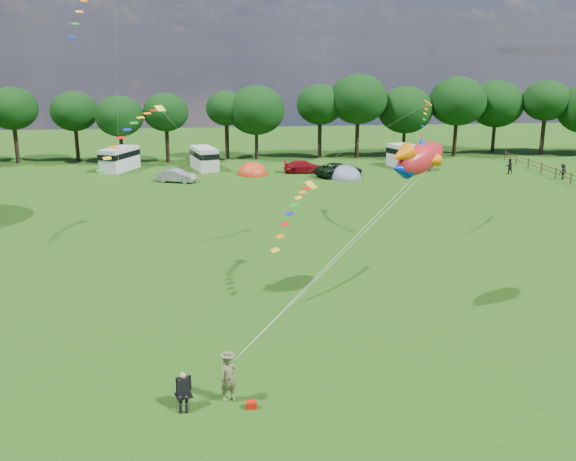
{
  "coord_description": "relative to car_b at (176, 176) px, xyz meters",
  "views": [
    {
      "loc": [
        -3.75,
        -23.65,
        12.96
      ],
      "look_at": [
        0.0,
        8.0,
        4.0
      ],
      "focal_mm": 40.0,
      "sensor_mm": 36.0,
      "label": 1
    }
  ],
  "objects": [
    {
      "name": "kite_bag",
      "position": [
        4.88,
        -43.89,
        -0.53
      ],
      "size": [
        0.41,
        0.28,
        0.28
      ],
      "primitive_type": "cube",
      "rotation": [
        0.0,
        0.0,
        0.03
      ],
      "color": "red",
      "rests_on": "ground"
    },
    {
      "name": "tent_greyblue",
      "position": [
        17.53,
        0.16,
        -0.65
      ],
      "size": [
        3.57,
        3.9,
        2.65
      ],
      "color": "slate",
      "rests_on": "ground"
    },
    {
      "name": "walker_a",
      "position": [
        35.76,
        0.4,
        0.16
      ],
      "size": [
        0.82,
        0.52,
        1.67
      ],
      "primitive_type": "imported",
      "rotation": [
        0.0,
        0.0,
        3.11
      ],
      "color": "black",
      "rests_on": "ground"
    },
    {
      "name": "car_d",
      "position": [
        17.1,
        1.19,
        0.06
      ],
      "size": [
        5.84,
        4.21,
        1.45
      ],
      "primitive_type": "imported",
      "rotation": [
        0.0,
        0.0,
        1.95
      ],
      "color": "black",
      "rests_on": "ground"
    },
    {
      "name": "streamer_kite_c",
      "position": [
        8.31,
        -30.91,
        4.02
      ],
      "size": [
        3.21,
        5.0,
        2.82
      ],
      "rotation": [
        0.0,
        0.0,
        0.77
      ],
      "color": "yellow",
      "rests_on": "ground"
    },
    {
      "name": "walker_b",
      "position": [
        39.97,
        -3.14,
        0.13
      ],
      "size": [
        1.14,
        0.85,
        1.6
      ],
      "primitive_type": "imported",
      "rotation": [
        0.0,
        0.0,
        3.54
      ],
      "color": "black",
      "rests_on": "ground"
    },
    {
      "name": "car_c",
      "position": [
        13.7,
        3.67,
        -0.01
      ],
      "size": [
        4.55,
        2.29,
        1.32
      ],
      "primitive_type": "imported",
      "rotation": [
        0.0,
        0.0,
        1.47
      ],
      "color": "maroon",
      "rests_on": "ground"
    },
    {
      "name": "car_b",
      "position": [
        0.0,
        0.0,
        0.0
      ],
      "size": [
        4.06,
        2.67,
        1.34
      ],
      "primitive_type": "imported",
      "rotation": [
        0.0,
        0.0,
        1.21
      ],
      "color": "gray",
      "rests_on": "ground"
    },
    {
      "name": "awning_navy",
      "position": [
        26.73,
        4.19,
        0.19
      ],
      "size": [
        3.19,
        2.8,
        1.72
      ],
      "primitive_type": "cube",
      "rotation": [
        0.0,
        0.0,
        -0.23
      ],
      "color": "#182439",
      "rests_on": "ground"
    },
    {
      "name": "ground_plane",
      "position": [
        7.48,
        -41.64,
        -0.67
      ],
      "size": [
        180.0,
        180.0,
        0.0
      ],
      "primitive_type": "plane",
      "color": "black",
      "rests_on": "ground"
    },
    {
      "name": "campervan_c",
      "position": [
        2.78,
        7.12,
        0.66
      ],
      "size": [
        3.42,
        5.45,
        2.48
      ],
      "rotation": [
        0.0,
        0.0,
        1.84
      ],
      "color": "silver",
      "rests_on": "ground"
    },
    {
      "name": "tent_orange",
      "position": [
        8.0,
        3.37,
        -0.65
      ],
      "size": [
        3.36,
        3.68,
        2.63
      ],
      "color": "red",
      "rests_on": "ground"
    },
    {
      "name": "streamer_kite_d",
      "position": [
        18.92,
        -20.34,
        7.26
      ],
      "size": [
        2.62,
        5.18,
        4.31
      ],
      "rotation": [
        0.0,
        0.0,
        1.15
      ],
      "color": "#EF9C00",
      "rests_on": "ground"
    },
    {
      "name": "streamer_kite_b",
      "position": [
        -1.29,
        -21.45,
        7.37
      ],
      "size": [
        4.32,
        4.67,
        3.81
      ],
      "rotation": [
        0.0,
        0.0,
        0.62
      ],
      "color": "#F9FF2D",
      "rests_on": "ground"
    },
    {
      "name": "kite_flyer",
      "position": [
        4.06,
        -43.24,
        0.27
      ],
      "size": [
        0.81,
        0.68,
        1.88
      ],
      "primitive_type": "imported",
      "rotation": [
        0.0,
        0.0,
        0.4
      ],
      "color": "brown",
      "rests_on": "ground"
    },
    {
      "name": "campervan_d",
      "position": [
        25.9,
        5.3,
        0.72
      ],
      "size": [
        4.14,
        5.73,
        2.59
      ],
      "rotation": [
        0.0,
        0.0,
        1.97
      ],
      "color": "silver",
      "rests_on": "ground"
    },
    {
      "name": "campervan_b",
      "position": [
        -6.62,
        7.57,
        0.7
      ],
      "size": [
        4.18,
        5.67,
        2.56
      ],
      "rotation": [
        0.0,
        0.0,
        1.15
      ],
      "color": "silver",
      "rests_on": "ground"
    },
    {
      "name": "camp_chair",
      "position": [
        2.37,
        -43.48,
        0.2
      ],
      "size": [
        0.72,
        0.74,
        1.45
      ],
      "rotation": [
        0.0,
        0.0,
        0.29
      ],
      "color": "#99999E",
      "rests_on": "ground"
    },
    {
      "name": "tree_line",
      "position": [
        12.78,
        13.35,
        5.68
      ],
      "size": [
        102.98,
        10.98,
        10.27
      ],
      "color": "black",
      "rests_on": "ground"
    },
    {
      "name": "fish_kite",
      "position": [
        13.74,
        -34.84,
        7.13
      ],
      "size": [
        3.95,
        3.26,
        2.19
      ],
      "rotation": [
        0.0,
        -0.21,
        0.62
      ],
      "color": "red",
      "rests_on": "ground"
    }
  ]
}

